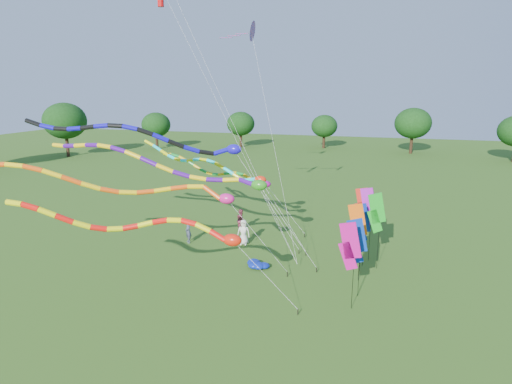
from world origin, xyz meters
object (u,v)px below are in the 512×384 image
(tube_kite_red, at_px, (155,227))
(tube_kite_orange, at_px, (134,186))
(person_b, at_px, (188,231))
(person_c, at_px, (241,220))
(blue_nylon_heap, at_px, (257,264))
(person_a, at_px, (244,232))

(tube_kite_red, height_order, tube_kite_orange, tube_kite_orange)
(tube_kite_red, xyz_separation_m, person_b, (-2.83, 9.48, -3.57))
(person_c, bearing_deg, person_b, 112.86)
(tube_kite_red, height_order, blue_nylon_heap, tube_kite_red)
(tube_kite_orange, bearing_deg, blue_nylon_heap, 12.78)
(tube_kite_red, relative_size, person_c, 7.25)
(person_b, height_order, person_c, person_c)
(person_b, distance_m, person_c, 4.50)
(blue_nylon_heap, height_order, person_c, person_c)
(blue_nylon_heap, xyz_separation_m, person_a, (-2.01, 3.51, 0.69))
(person_b, bearing_deg, blue_nylon_heap, 22.33)
(tube_kite_orange, distance_m, person_a, 9.46)
(person_a, bearing_deg, tube_kite_red, -103.06)
(tube_kite_orange, height_order, blue_nylon_heap, tube_kite_orange)
(person_c, bearing_deg, blue_nylon_heap, 177.53)
(person_a, height_order, person_c, person_a)
(tube_kite_red, bearing_deg, person_a, 68.79)
(tube_kite_red, distance_m, blue_nylon_heap, 8.48)
(blue_nylon_heap, distance_m, person_a, 4.10)
(person_a, xyz_separation_m, person_b, (-3.90, -0.72, -0.05))
(blue_nylon_heap, bearing_deg, person_c, 116.16)
(blue_nylon_heap, bearing_deg, person_b, 154.69)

